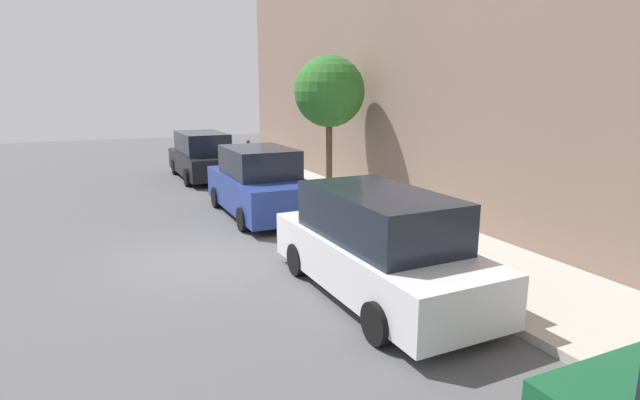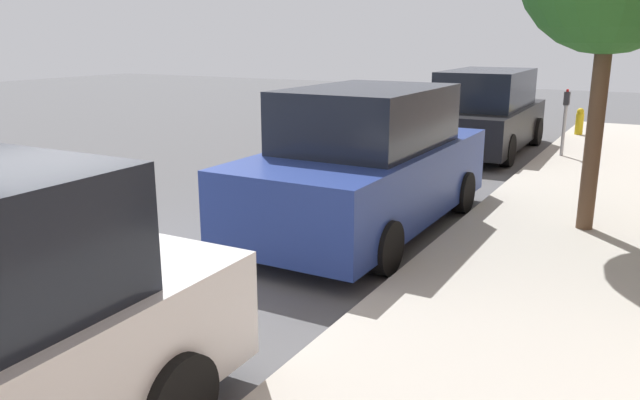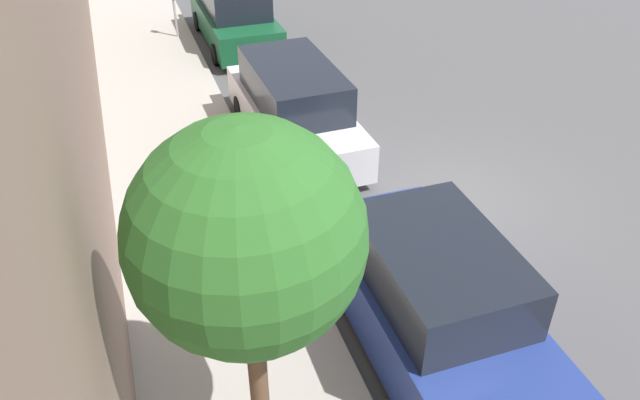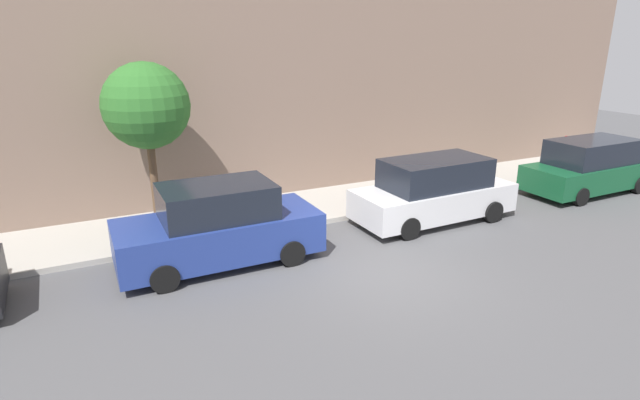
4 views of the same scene
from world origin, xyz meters
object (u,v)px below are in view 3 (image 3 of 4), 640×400
at_px(parked_minivan_nearest, 234,14).
at_px(parked_minivan_second, 294,107).
at_px(parking_meter_near, 174,7).
at_px(street_tree, 246,238).
at_px(parked_suv_third, 433,302).

distance_m(parked_minivan_nearest, parked_minivan_second, 6.75).
xyz_separation_m(parking_meter_near, street_tree, (1.12, 15.03, 2.44)).
bearing_deg(parked_minivan_nearest, parked_suv_third, 89.69).
height_order(parked_suv_third, parking_meter_near, parked_suv_third).
relative_size(parked_minivan_second, parked_suv_third, 1.03).
relative_size(parked_minivan_nearest, street_tree, 1.08).
distance_m(parked_suv_third, street_tree, 3.91).
relative_size(parked_suv_third, street_tree, 1.06).
relative_size(parking_meter_near, street_tree, 0.34).
height_order(parked_minivan_second, parking_meter_near, parked_minivan_second).
relative_size(parked_minivan_nearest, parking_meter_near, 3.22).
relative_size(parked_minivan_second, parking_meter_near, 3.23).
bearing_deg(street_tree, parked_minivan_second, -109.66).
xyz_separation_m(parked_minivan_nearest, parked_minivan_second, (0.13, 6.74, -0.00)).
xyz_separation_m(parked_minivan_second, parked_suv_third, (-0.06, 6.51, 0.01)).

